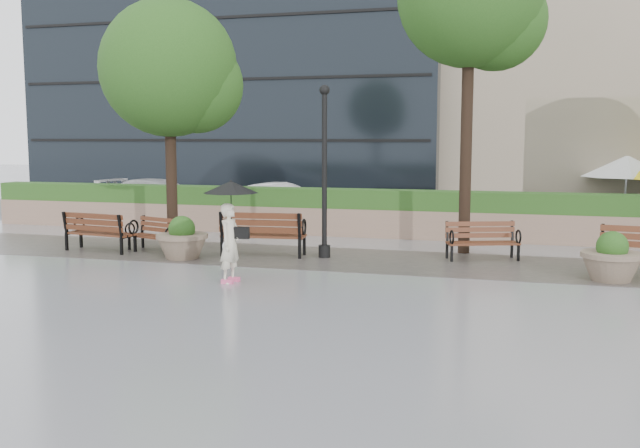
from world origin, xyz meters
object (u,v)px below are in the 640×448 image
(car_left, at_px, (160,198))
(planter_right, at_px, (612,262))
(bench_3, at_px, (482,249))
(lamppost, at_px, (324,183))
(bench_0, at_px, (100,240))
(pedestrian, at_px, (231,221))
(bench_2, at_px, (263,243))
(planter_left, at_px, (182,242))
(car_right, at_px, (282,202))
(bench_1, at_px, (156,242))

(car_left, bearing_deg, planter_right, -113.47)
(bench_3, height_order, lamppost, lamppost)
(bench_0, xyz_separation_m, lamppost, (5.63, 0.63, 1.49))
(bench_3, xyz_separation_m, pedestrian, (-4.61, -3.95, 0.95))
(planter_right, bearing_deg, pedestrian, -163.36)
(bench_0, height_order, bench_2, bench_2)
(planter_left, xyz_separation_m, lamppost, (3.17, 1.04, 1.38))
(bench_0, distance_m, pedestrian, 5.40)
(car_left, distance_m, pedestrian, 12.55)
(bench_2, height_order, bench_3, bench_2)
(lamppost, bearing_deg, bench_3, 10.87)
(bench_3, relative_size, planter_right, 1.47)
(bench_2, relative_size, car_right, 0.53)
(bench_0, relative_size, bench_3, 1.09)
(bench_2, height_order, lamppost, lamppost)
(planter_left, xyz_separation_m, car_right, (-0.21, 7.86, 0.25))
(bench_1, bearing_deg, planter_left, -13.51)
(planter_right, relative_size, pedestrian, 0.60)
(lamppost, distance_m, pedestrian, 3.45)
(bench_3, distance_m, pedestrian, 6.14)
(bench_0, relative_size, bench_2, 0.92)
(bench_0, distance_m, car_left, 8.09)
(bench_0, xyz_separation_m, planter_left, (2.46, -0.41, 0.11))
(lamppost, height_order, pedestrian, lamppost)
(bench_0, bearing_deg, bench_3, -163.46)
(bench_3, height_order, planter_right, planter_right)
(bench_0, height_order, planter_right, planter_right)
(bench_0, height_order, lamppost, lamppost)
(pedestrian, bearing_deg, bench_3, -41.46)
(lamppost, distance_m, car_right, 7.69)
(planter_right, bearing_deg, bench_1, 175.66)
(planter_left, relative_size, car_left, 0.26)
(bench_3, bearing_deg, bench_2, 170.11)
(car_right, bearing_deg, lamppost, -150.73)
(bench_0, height_order, planter_left, planter_left)
(planter_right, height_order, car_left, car_left)
(bench_2, distance_m, car_right, 7.24)
(planter_right, relative_size, car_right, 0.30)
(bench_3, distance_m, car_left, 13.35)
(car_right, relative_size, pedestrian, 1.97)
(planter_right, bearing_deg, bench_2, 173.05)
(bench_3, distance_m, car_right, 9.30)
(car_right, bearing_deg, planter_right, -126.67)
(bench_0, xyz_separation_m, bench_2, (4.15, 0.47, 0.03))
(bench_1, xyz_separation_m, car_right, (0.89, 7.12, 0.40))
(car_left, xyz_separation_m, car_right, (4.75, -0.24, -0.02))
(planter_left, height_order, car_right, car_right)
(lamppost, bearing_deg, pedestrian, -106.99)
(planter_left, xyz_separation_m, pedestrian, (2.18, -2.21, 0.81))
(bench_0, height_order, car_left, car_left)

